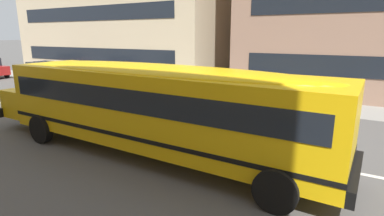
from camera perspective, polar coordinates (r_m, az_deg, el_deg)
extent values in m
plane|color=#54514F|center=(10.72, -2.97, -5.53)|extent=(400.00, 400.00, 0.00)
cube|color=gray|center=(17.23, 10.72, 1.62)|extent=(120.00, 3.00, 0.01)
cube|color=silver|center=(10.72, -2.97, -5.51)|extent=(110.00, 0.16, 0.01)
cube|color=yellow|center=(8.86, -6.80, 0.35)|extent=(10.32, 2.56, 2.06)
cube|color=yellow|center=(13.36, -27.02, 1.18)|extent=(1.54, 1.99, 1.03)
cube|color=black|center=(14.06, -28.48, 0.13)|extent=(0.24, 2.34, 0.34)
cube|color=black|center=(7.34, 28.16, -11.15)|extent=(0.24, 2.34, 0.34)
cube|color=black|center=(8.78, -6.86, 2.70)|extent=(9.71, 2.58, 0.60)
cube|color=black|center=(9.01, -6.69, -3.41)|extent=(10.34, 2.59, 0.11)
ellipsoid|color=yellow|center=(8.68, -6.99, 6.97)|extent=(9.91, 2.36, 0.34)
cylinder|color=red|center=(12.03, -15.23, 2.98)|extent=(0.42, 0.42, 0.03)
cylinder|color=black|center=(11.24, -26.40, -3.57)|extent=(0.94, 0.28, 0.93)
cylinder|color=black|center=(12.56, -17.46, -1.06)|extent=(0.94, 0.28, 0.93)
cylinder|color=black|center=(6.52, 15.38, -14.71)|extent=(0.94, 0.28, 0.93)
cylinder|color=black|center=(8.61, 19.83, -7.94)|extent=(0.94, 0.28, 0.93)
cube|color=maroon|center=(24.03, -25.35, 5.45)|extent=(3.90, 1.71, 0.70)
cube|color=black|center=(24.08, -25.71, 7.04)|extent=(2.20, 1.57, 0.64)
cylinder|color=black|center=(23.52, -21.75, 4.78)|extent=(0.60, 0.18, 0.60)
cylinder|color=black|center=(22.53, -25.14, 4.11)|extent=(0.60, 0.18, 0.60)
cylinder|color=black|center=(25.61, -25.37, 5.08)|extent=(0.60, 0.18, 0.60)
cylinder|color=black|center=(24.70, -28.60, 4.46)|extent=(0.60, 0.18, 0.60)
cylinder|color=black|center=(29.80, -31.38, 5.42)|extent=(0.60, 0.19, 0.60)
cube|color=black|center=(26.18, -18.23, 9.43)|extent=(16.03, 0.04, 1.10)
cube|color=black|center=(26.18, -18.77, 16.42)|extent=(16.03, 0.04, 1.10)
cube|color=black|center=(17.48, 31.16, 6.43)|extent=(12.99, 0.04, 1.10)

